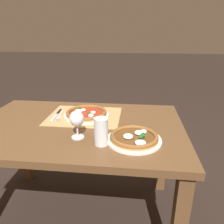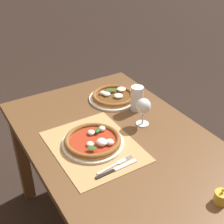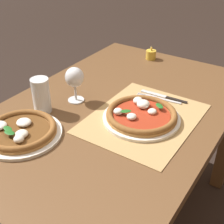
{
  "view_description": "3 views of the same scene",
  "coord_description": "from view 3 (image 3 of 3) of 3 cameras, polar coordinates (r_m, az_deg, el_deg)",
  "views": [
    {
      "loc": [
        -0.36,
        1.23,
        1.3
      ],
      "look_at": [
        -0.22,
        -0.02,
        0.83
      ],
      "focal_mm": 35.0,
      "sensor_mm": 36.0,
      "label": 1
    },
    {
      "loc": [
        1.05,
        -0.68,
        1.69
      ],
      "look_at": [
        -0.12,
        0.02,
        0.83
      ],
      "focal_mm": 50.0,
      "sensor_mm": 36.0,
      "label": 2
    },
    {
      "loc": [
        -0.95,
        -0.6,
        1.42
      ],
      "look_at": [
        -0.15,
        -0.08,
        0.82
      ],
      "focal_mm": 50.0,
      "sensor_mm": 36.0,
      "label": 3
    }
  ],
  "objects": [
    {
      "name": "fork",
      "position": [
        1.38,
        8.48,
        2.48
      ],
      "size": [
        0.04,
        0.2,
        0.0
      ],
      "color": "#B7B7BC",
      "rests_on": "paper_placemat"
    },
    {
      "name": "paper_placemat",
      "position": [
        1.24,
        5.8,
        -1.14
      ],
      "size": [
        0.49,
        0.39,
        0.0
      ],
      "primitive_type": "cube",
      "color": "#A88451",
      "rests_on": "dining_table"
    },
    {
      "name": "ground_plane",
      "position": [
        1.81,
        0.57,
        -19.56
      ],
      "size": [
        24.0,
        24.0,
        0.0
      ],
      "primitive_type": "plane",
      "color": "black"
    },
    {
      "name": "pint_glass",
      "position": [
        1.28,
        -12.8,
        2.86
      ],
      "size": [
        0.07,
        0.07,
        0.15
      ],
      "color": "silver",
      "rests_on": "dining_table"
    },
    {
      "name": "pizza_far",
      "position": [
        1.18,
        -16.36,
        -3.36
      ],
      "size": [
        0.3,
        0.3,
        0.05
      ],
      "color": "silver",
      "rests_on": "dining_table"
    },
    {
      "name": "votive_candle",
      "position": [
        1.78,
        7.12,
        10.3
      ],
      "size": [
        0.06,
        0.06,
        0.07
      ],
      "color": "gold",
      "rests_on": "dining_table"
    },
    {
      "name": "pizza_near",
      "position": [
        1.22,
        5.38,
        -0.54
      ],
      "size": [
        0.3,
        0.3,
        0.05
      ],
      "color": "silver",
      "rests_on": "paper_placemat"
    },
    {
      "name": "dining_table",
      "position": [
        1.37,
        0.71,
        -2.86
      ],
      "size": [
        1.32,
        0.86,
        0.74
      ],
      "color": "brown",
      "rests_on": "ground"
    },
    {
      "name": "wine_glass",
      "position": [
        1.32,
        -6.86,
        6.08
      ],
      "size": [
        0.08,
        0.08,
        0.16
      ],
      "color": "silver",
      "rests_on": "dining_table"
    },
    {
      "name": "knife",
      "position": [
        1.4,
        9.38,
        2.82
      ],
      "size": [
        0.03,
        0.22,
        0.01
      ],
      "color": "black",
      "rests_on": "paper_placemat"
    }
  ]
}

